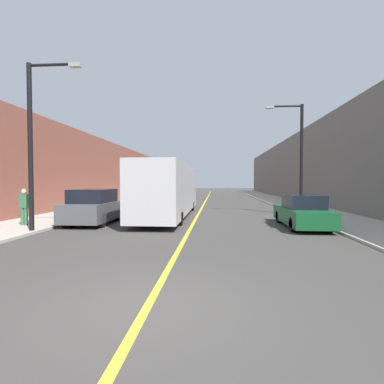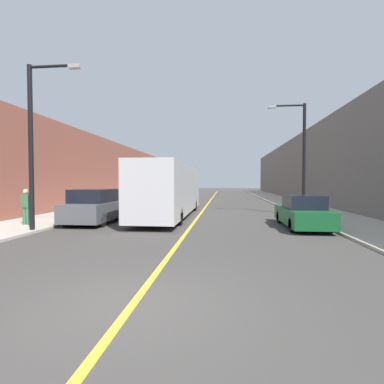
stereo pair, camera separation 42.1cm
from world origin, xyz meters
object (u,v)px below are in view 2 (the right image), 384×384
(pedestrian, at_px, (26,206))
(street_lamp_left, at_px, (35,136))
(street_lamp_right, at_px, (301,151))
(bus, at_px, (172,189))
(car_right_near, at_px, (302,213))
(parked_suv_left, at_px, (95,207))

(pedestrian, bearing_deg, street_lamp_left, -43.79)
(street_lamp_right, bearing_deg, bus, -173.04)
(street_lamp_left, bearing_deg, car_right_near, 12.59)
(bus, bearing_deg, pedestrian, -140.29)
(bus, relative_size, street_lamp_left, 1.77)
(bus, height_order, car_right_near, bus)
(bus, bearing_deg, parked_suv_left, -133.76)
(bus, xyz_separation_m, pedestrian, (-6.23, -5.17, -0.72))
(bus, distance_m, parked_suv_left, 5.05)
(street_lamp_right, bearing_deg, street_lamp_left, -149.32)
(street_lamp_left, distance_m, pedestrian, 3.75)
(bus, bearing_deg, street_lamp_left, -125.46)
(street_lamp_right, xyz_separation_m, pedestrian, (-14.35, -6.17, -3.10))
(street_lamp_right, bearing_deg, pedestrian, -156.75)
(car_right_near, distance_m, pedestrian, 13.29)
(parked_suv_left, bearing_deg, pedestrian, -150.43)
(car_right_near, height_order, pedestrian, pedestrian)
(bus, xyz_separation_m, street_lamp_right, (8.12, 0.99, 2.39))
(street_lamp_right, height_order, pedestrian, street_lamp_right)
(car_right_near, xyz_separation_m, street_lamp_left, (-11.72, -2.62, 3.42))
(car_right_near, xyz_separation_m, street_lamp_right, (1.11, 5.00, 3.40))
(bus, height_order, pedestrian, bus)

